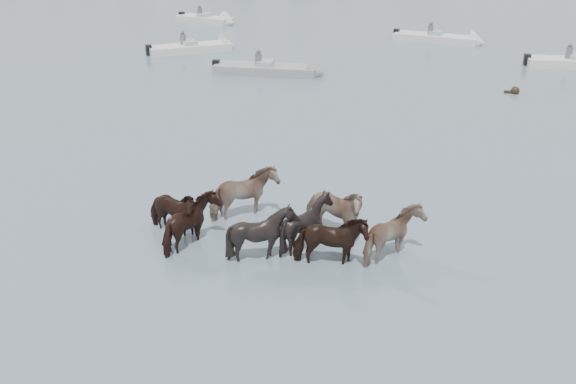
# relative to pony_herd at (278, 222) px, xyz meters

# --- Properties ---
(ground) EXTENTS (400.00, 400.00, 0.00)m
(ground) POSITION_rel_pony_herd_xyz_m (-1.03, -1.76, -0.62)
(ground) COLOR slate
(ground) RESTS_ON ground
(pony_herd) EXTENTS (7.78, 3.98, 1.68)m
(pony_herd) POSITION_rel_pony_herd_xyz_m (0.00, 0.00, 0.00)
(pony_herd) COLOR black
(pony_herd) RESTS_ON ground
(swimming_pony) EXTENTS (0.72, 0.44, 0.44)m
(swimming_pony) POSITION_rel_pony_herd_xyz_m (6.93, 17.58, -0.52)
(swimming_pony) COLOR black
(swimming_pony) RESTS_ON ground
(motorboat_a) EXTENTS (5.34, 4.65, 1.92)m
(motorboat_a) POSITION_rel_pony_herd_xyz_m (-11.49, 22.98, -0.39)
(motorboat_a) COLOR silver
(motorboat_a) RESTS_ON ground
(motorboat_b) EXTENTS (6.24, 2.06, 1.92)m
(motorboat_b) POSITION_rel_pony_herd_xyz_m (-5.07, 18.35, -0.40)
(motorboat_b) COLOR gray
(motorboat_b) RESTS_ON ground
(motorboat_c) EXTENTS (6.22, 2.75, 1.92)m
(motorboat_c) POSITION_rel_pony_herd_xyz_m (3.34, 29.78, -0.39)
(motorboat_c) COLOR silver
(motorboat_c) RESTS_ON ground
(motorboat_f) EXTENTS (5.33, 2.90, 1.92)m
(motorboat_f) POSITION_rel_pony_herd_xyz_m (-14.66, 33.12, -0.39)
(motorboat_f) COLOR silver
(motorboat_f) RESTS_ON ground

